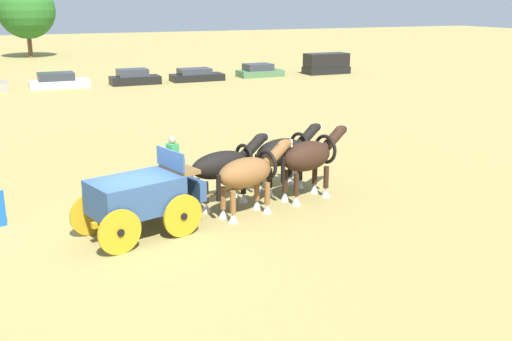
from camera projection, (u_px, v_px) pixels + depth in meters
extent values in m
plane|color=#9E8C4C|center=(138.00, 235.00, 17.37)|extent=(220.00, 220.00, 0.00)
cube|color=#2D4C7A|center=(135.00, 195.00, 17.04)|extent=(2.79, 2.19, 0.98)
cube|color=brown|center=(179.00, 168.00, 17.79)|extent=(0.92, 1.52, 0.12)
cube|color=#2D4C7A|center=(192.00, 187.00, 18.22)|extent=(0.57, 1.28, 0.60)
cube|color=#2D4C7A|center=(170.00, 159.00, 17.52)|extent=(0.44, 1.39, 0.55)
cube|color=gold|center=(137.00, 215.00, 17.20)|extent=(2.64, 0.88, 0.16)
cylinder|color=gold|center=(151.00, 200.00, 18.46)|extent=(1.21, 0.41, 1.24)
cylinder|color=black|center=(151.00, 200.00, 18.46)|extent=(0.24, 0.23, 0.20)
cylinder|color=gold|center=(183.00, 216.00, 17.13)|extent=(1.21, 0.41, 1.24)
cylinder|color=black|center=(183.00, 216.00, 17.13)|extent=(0.24, 0.23, 0.20)
cylinder|color=gold|center=(91.00, 214.00, 17.26)|extent=(1.21, 0.41, 1.24)
cylinder|color=black|center=(91.00, 214.00, 17.26)|extent=(0.24, 0.23, 0.20)
cylinder|color=gold|center=(120.00, 232.00, 15.93)|extent=(1.21, 0.41, 1.24)
cylinder|color=black|center=(120.00, 232.00, 15.93)|extent=(0.24, 0.23, 0.20)
cylinder|color=brown|center=(209.00, 196.00, 18.73)|extent=(2.53, 0.80, 0.10)
cube|color=slate|center=(176.00, 161.00, 18.09)|extent=(0.47, 0.42, 0.16)
cube|color=#338C4C|center=(173.00, 152.00, 17.94)|extent=(0.33, 0.41, 0.55)
sphere|color=tan|center=(172.00, 140.00, 17.84)|extent=(0.22, 0.22, 0.22)
ellipsoid|color=black|center=(220.00, 165.00, 19.57)|extent=(2.32, 1.43, 0.88)
cylinder|color=black|center=(235.00, 180.00, 20.41)|extent=(0.18, 0.18, 0.70)
cone|color=silver|center=(235.00, 194.00, 20.54)|extent=(0.30, 0.30, 0.30)
cylinder|color=black|center=(243.00, 184.00, 20.05)|extent=(0.18, 0.18, 0.70)
cone|color=silver|center=(243.00, 198.00, 20.18)|extent=(0.30, 0.30, 0.30)
cylinder|color=black|center=(197.00, 189.00, 19.48)|extent=(0.18, 0.18, 0.70)
cone|color=silver|center=(198.00, 204.00, 19.62)|extent=(0.30, 0.30, 0.30)
cylinder|color=black|center=(206.00, 192.00, 19.12)|extent=(0.18, 0.18, 0.70)
cone|color=silver|center=(206.00, 207.00, 19.26)|extent=(0.30, 0.30, 0.30)
cylinder|color=black|center=(252.00, 147.00, 20.28)|extent=(1.01, 0.60, 0.81)
ellipsoid|color=black|center=(261.00, 138.00, 20.44)|extent=(0.65, 0.41, 0.32)
cube|color=silver|center=(267.00, 137.00, 20.61)|extent=(0.08, 0.11, 0.24)
torus|color=black|center=(244.00, 157.00, 20.14)|extent=(0.36, 0.91, 0.91)
cylinder|color=black|center=(191.00, 180.00, 18.96)|extent=(0.14, 0.14, 0.80)
ellipsoid|color=brown|center=(245.00, 173.00, 18.59)|extent=(2.11, 1.41, 0.93)
cylinder|color=brown|center=(257.00, 190.00, 19.40)|extent=(0.18, 0.18, 0.70)
cone|color=silver|center=(257.00, 204.00, 19.54)|extent=(0.30, 0.30, 0.30)
cylinder|color=brown|center=(267.00, 193.00, 19.02)|extent=(0.18, 0.18, 0.70)
cone|color=silver|center=(267.00, 208.00, 19.16)|extent=(0.30, 0.30, 0.30)
cylinder|color=brown|center=(223.00, 198.00, 18.57)|extent=(0.18, 0.18, 0.70)
cone|color=silver|center=(223.00, 213.00, 18.71)|extent=(0.30, 0.30, 0.30)
cylinder|color=brown|center=(233.00, 202.00, 18.19)|extent=(0.18, 0.18, 0.70)
cone|color=silver|center=(233.00, 218.00, 18.33)|extent=(0.30, 0.30, 0.30)
cylinder|color=brown|center=(276.00, 154.00, 19.24)|extent=(1.01, 0.60, 0.81)
ellipsoid|color=brown|center=(284.00, 144.00, 19.40)|extent=(0.65, 0.41, 0.32)
cube|color=silver|center=(291.00, 143.00, 19.57)|extent=(0.08, 0.11, 0.24)
torus|color=black|center=(267.00, 165.00, 19.10)|extent=(0.37, 0.95, 0.95)
cylinder|color=black|center=(219.00, 188.00, 18.06)|extent=(0.14, 0.14, 0.80)
ellipsoid|color=black|center=(280.00, 152.00, 21.15)|extent=(2.22, 1.47, 0.96)
cylinder|color=black|center=(290.00, 168.00, 21.99)|extent=(0.18, 0.18, 0.68)
cone|color=silver|center=(290.00, 181.00, 22.12)|extent=(0.30, 0.30, 0.29)
cylinder|color=black|center=(300.00, 171.00, 21.59)|extent=(0.18, 0.18, 0.68)
cone|color=silver|center=(300.00, 184.00, 21.73)|extent=(0.30, 0.30, 0.29)
cylinder|color=black|center=(260.00, 175.00, 21.12)|extent=(0.18, 0.18, 0.68)
cone|color=silver|center=(260.00, 188.00, 21.25)|extent=(0.30, 0.30, 0.29)
cylinder|color=black|center=(270.00, 178.00, 20.73)|extent=(0.18, 0.18, 0.68)
cone|color=silver|center=(270.00, 192.00, 20.86)|extent=(0.30, 0.30, 0.29)
cylinder|color=black|center=(307.00, 136.00, 21.83)|extent=(1.01, 0.60, 0.81)
ellipsoid|color=black|center=(315.00, 128.00, 21.98)|extent=(0.65, 0.41, 0.32)
cube|color=silver|center=(320.00, 127.00, 22.15)|extent=(0.08, 0.11, 0.24)
torus|color=black|center=(300.00, 146.00, 21.68)|extent=(0.38, 0.98, 0.98)
cylinder|color=black|center=(257.00, 166.00, 20.58)|extent=(0.14, 0.14, 0.80)
ellipsoid|color=#331E14|center=(306.00, 156.00, 20.15)|extent=(2.18, 1.50, 1.00)
cylinder|color=#331E14|center=(315.00, 174.00, 21.00)|extent=(0.18, 0.18, 0.75)
cone|color=silver|center=(314.00, 188.00, 21.14)|extent=(0.30, 0.30, 0.32)
cylinder|color=#331E14|center=(326.00, 177.00, 20.59)|extent=(0.18, 0.18, 0.75)
cone|color=silver|center=(326.00, 192.00, 20.73)|extent=(0.30, 0.30, 0.32)
cylinder|color=#331E14|center=(285.00, 181.00, 20.15)|extent=(0.18, 0.18, 0.75)
cone|color=silver|center=(285.00, 196.00, 20.30)|extent=(0.30, 0.30, 0.32)
cylinder|color=#331E14|center=(296.00, 185.00, 19.74)|extent=(0.18, 0.18, 0.75)
cone|color=silver|center=(296.00, 200.00, 19.89)|extent=(0.30, 0.30, 0.32)
cylinder|color=#331E14|center=(333.00, 139.00, 20.81)|extent=(1.01, 0.60, 0.81)
ellipsoid|color=#331E14|center=(341.00, 130.00, 20.96)|extent=(0.65, 0.41, 0.32)
cube|color=silver|center=(346.00, 129.00, 21.13)|extent=(0.08, 0.11, 0.24)
torus|color=black|center=(325.00, 149.00, 20.67)|extent=(0.39, 1.01, 1.02)
cylinder|color=black|center=(283.00, 170.00, 19.60)|extent=(0.14, 0.14, 0.80)
cube|color=white|center=(59.00, 84.00, 46.42)|extent=(4.41, 1.97, 0.56)
cube|color=#2D333D|center=(56.00, 76.00, 46.18)|extent=(2.65, 1.81, 0.59)
cube|color=black|center=(135.00, 80.00, 48.19)|extent=(3.89, 1.79, 0.65)
cube|color=#2D333D|center=(132.00, 73.00, 47.95)|extent=(2.33, 1.64, 0.58)
cube|color=black|center=(197.00, 77.00, 50.30)|extent=(4.34, 1.89, 0.57)
cube|color=#2D333D|center=(194.00, 71.00, 50.08)|extent=(2.60, 1.73, 0.47)
cube|color=#477047|center=(260.00, 73.00, 53.05)|extent=(3.92, 1.93, 0.56)
cube|color=#2D333D|center=(258.00, 67.00, 52.82)|extent=(2.35, 1.77, 0.57)
cube|color=black|center=(326.00, 70.00, 55.11)|extent=(4.11, 1.90, 0.63)
cube|color=black|center=(326.00, 60.00, 54.86)|extent=(3.94, 1.75, 1.21)
cylinder|color=brown|center=(30.00, 44.00, 70.16)|extent=(0.50, 0.50, 3.09)
sphere|color=#286623|center=(26.00, 10.00, 69.12)|extent=(6.47, 6.47, 6.47)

